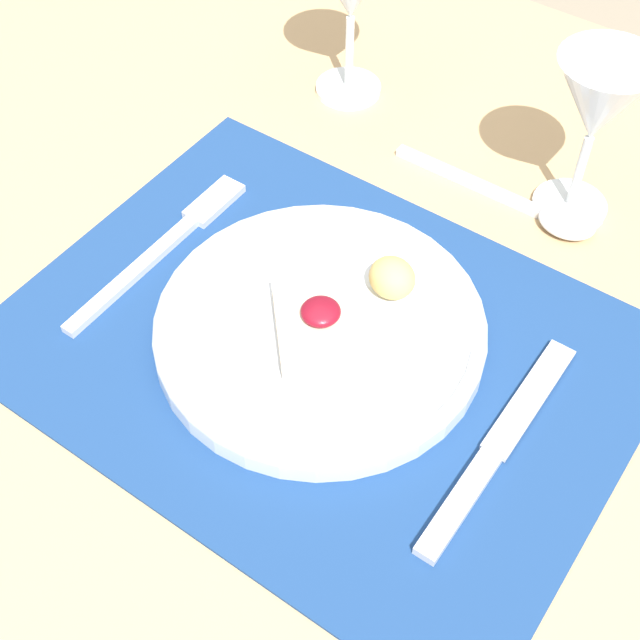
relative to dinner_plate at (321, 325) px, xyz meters
The scene contains 7 objects.
dining_table 0.11m from the dinner_plate, 57.84° to the right, with size 1.14×1.05×0.74m.
placemat 0.02m from the dinner_plate, 57.84° to the right, with size 0.46×0.35×0.00m, color navy.
dinner_plate is the anchor object (origin of this frame).
fork 0.16m from the dinner_plate, behind, with size 0.02×0.21×0.01m.
knife 0.16m from the dinner_plate, ahead, with size 0.02×0.21×0.01m.
spoon 0.23m from the dinner_plate, 70.24° to the left, with size 0.19×0.04×0.01m.
wine_glass_near 0.27m from the dinner_plate, 68.82° to the left, with size 0.08×0.08×0.15m.
Camera 1 is at (0.23, -0.33, 1.28)m, focal length 50.00 mm.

